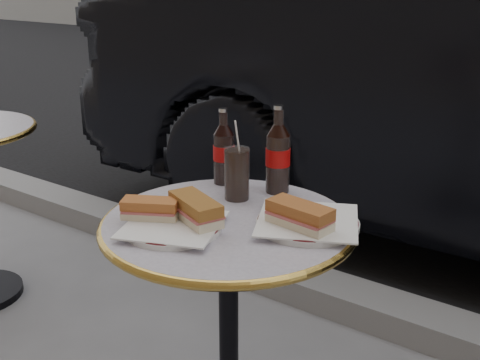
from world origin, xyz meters
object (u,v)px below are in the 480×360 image
Objects in this scene: plate_left at (173,228)px; cola_bottle_right at (278,149)px; plate_right at (308,223)px; cola_bottle_left at (224,146)px; cola_glass at (237,174)px; bistro_table at (229,349)px.

cola_bottle_right reaches higher than plate_left.
plate_right is 0.27m from cola_bottle_right.
cola_glass is at bearing -37.62° from cola_bottle_left.
plate_left is at bearing -117.93° from bistro_table.
cola_bottle_left is at bearing 159.60° from plate_right.
cola_bottle_left reaches higher than plate_left.
bistro_table is 3.01× the size of plate_right.
cola_bottle_right is (-0.18, 0.16, 0.11)m from plate_right.
cola_bottle_left is 0.90× the size of cola_bottle_right.
bistro_table is 0.54m from cola_bottle_right.
plate_right is (0.17, 0.08, 0.37)m from bistro_table.
plate_left is at bearing -139.85° from plate_right.
cola_bottle_right is at bearing 80.92° from plate_left.
cola_bottle_left is at bearing 107.39° from plate_left.
plate_left reaches higher than bistro_table.
cola_bottle_left is 1.56× the size of cola_glass.
cola_glass is at bearing 168.55° from plate_right.
bistro_table is at bearing -62.53° from cola_glass.
cola_glass is (-0.07, 0.13, 0.44)m from bistro_table.
bistro_table is at bearing -50.77° from cola_bottle_left.
cola_bottle_right is (0.06, 0.36, 0.11)m from plate_left.
plate_right is 0.25m from cola_glass.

